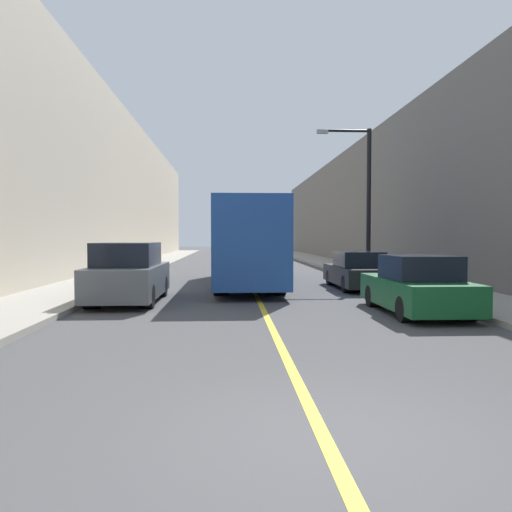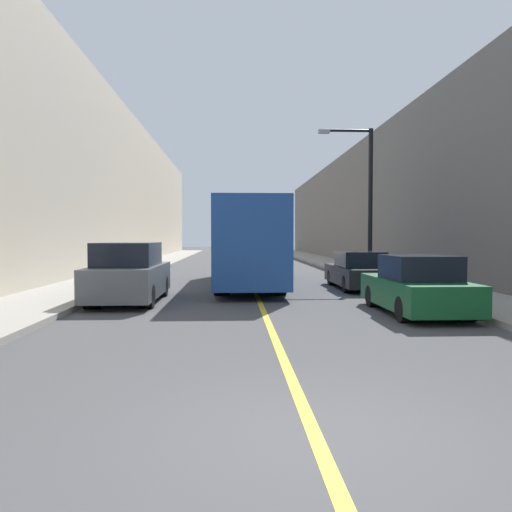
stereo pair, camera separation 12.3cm
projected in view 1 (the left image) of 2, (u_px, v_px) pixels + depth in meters
The scene contains 11 objects.
ground_plane at pixel (326, 442), 4.89m from camera, with size 200.00×200.00×0.00m, color #474749.
sidewalk_left at pixel (148, 265), 34.46m from camera, with size 2.91×72.00×0.16m, color #9E998E.
sidewalk_right at pixel (335, 265), 35.17m from camera, with size 2.91×72.00×0.16m, color #9E998E.
building_row_left at pixel (96, 187), 34.07m from camera, with size 4.00×72.00×10.87m, color beige.
building_row_right at pixel (384, 204), 35.20m from camera, with size 4.00×72.00×8.68m, color #66605B.
road_center_line at pixel (242, 266), 34.82m from camera, with size 0.16×72.00×0.01m, color gold.
bus at pixel (246, 242), 20.76m from camera, with size 2.50×11.38×3.35m.
parked_suv_left at pixel (129, 275), 15.33m from camera, with size 1.92×4.66×1.84m.
car_right_near at pixel (417, 287), 13.06m from camera, with size 1.82×4.29×1.54m.
car_right_mid at pixel (357, 272), 19.43m from camera, with size 1.79×4.64×1.45m.
street_lamp_right at pixel (364, 192), 22.54m from camera, with size 2.48×0.24×6.74m.
Camera 1 is at (-0.95, -4.77, 2.01)m, focal length 35.00 mm.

